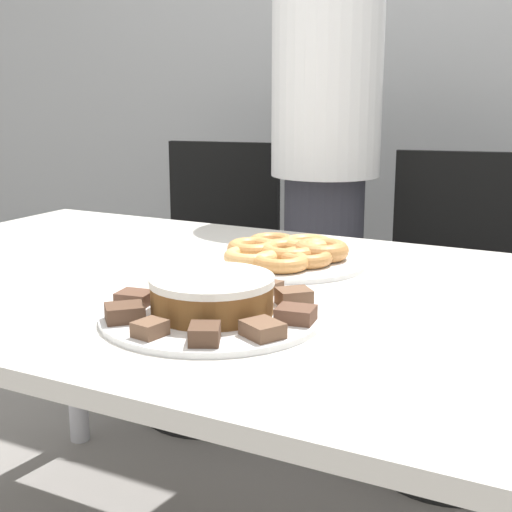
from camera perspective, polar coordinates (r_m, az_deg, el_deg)
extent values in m
cube|color=#A8AAAD|center=(2.81, 15.13, 17.25)|extent=(8.00, 0.05, 2.60)
cube|color=silver|center=(1.35, -1.61, -2.84)|extent=(1.75, 1.01, 0.03)
cylinder|color=silver|center=(2.26, -14.36, -6.17)|extent=(0.06, 0.06, 0.70)
cylinder|color=#383842|center=(2.21, 5.30, -4.32)|extent=(0.24, 0.24, 0.83)
cylinder|color=white|center=(2.11, 5.74, 15.35)|extent=(0.32, 0.32, 0.66)
cylinder|color=black|center=(2.52, -3.90, -12.01)|extent=(0.44, 0.44, 0.01)
cylinder|color=#262626|center=(2.44, -3.98, -7.29)|extent=(0.06, 0.06, 0.43)
cube|color=black|center=(2.36, -4.07, -1.96)|extent=(0.52, 0.52, 0.04)
cube|color=black|center=(2.51, -2.56, 4.31)|extent=(0.39, 0.11, 0.42)
cylinder|color=black|center=(2.25, 14.97, -15.76)|extent=(0.44, 0.44, 0.01)
cylinder|color=#262626|center=(2.16, 15.32, -10.59)|extent=(0.06, 0.06, 0.43)
cube|color=black|center=(2.07, 15.72, -4.64)|extent=(0.52, 0.52, 0.04)
cube|color=black|center=(2.22, 16.06, 2.62)|extent=(0.39, 0.11, 0.42)
cylinder|color=white|center=(1.14, -3.51, -4.77)|extent=(0.36, 0.36, 0.01)
cylinder|color=white|center=(1.49, 2.68, -0.47)|extent=(0.32, 0.32, 0.01)
cylinder|color=brown|center=(1.13, -3.53, -3.38)|extent=(0.19, 0.19, 0.05)
cylinder|color=white|center=(1.13, -3.55, -1.93)|extent=(0.20, 0.20, 0.01)
cube|color=brown|center=(1.03, 0.53, -5.88)|extent=(0.07, 0.07, 0.02)
cube|color=brown|center=(1.09, 3.20, -4.68)|extent=(0.06, 0.06, 0.02)
cube|color=brown|center=(1.17, 3.05, -3.30)|extent=(0.07, 0.07, 0.03)
cube|color=brown|center=(1.24, 0.62, -2.54)|extent=(0.06, 0.06, 0.02)
cube|color=brown|center=(1.27, -3.03, -2.17)|extent=(0.06, 0.06, 0.02)
cube|color=#513828|center=(1.25, -6.83, -2.33)|extent=(0.08, 0.07, 0.03)
cube|color=brown|center=(1.20, -9.66, -3.33)|extent=(0.06, 0.05, 0.02)
cube|color=#513828|center=(1.11, -10.46, -4.48)|extent=(0.08, 0.08, 0.03)
cube|color=brown|center=(1.04, -8.48, -5.76)|extent=(0.04, 0.05, 0.02)
cube|color=#513828|center=(1.01, -4.14, -6.24)|extent=(0.06, 0.06, 0.03)
torus|color=#D18E4C|center=(1.48, 2.69, 0.36)|extent=(0.13, 0.13, 0.03)
torus|color=#C68447|center=(1.45, 3.95, -0.11)|extent=(0.11, 0.11, 0.03)
torus|color=#C68447|center=(1.49, 5.22, 0.47)|extent=(0.12, 0.12, 0.04)
torus|color=tan|center=(1.54, 4.11, 0.87)|extent=(0.12, 0.12, 0.03)
torus|color=#C68447|center=(1.56, 1.29, 1.03)|extent=(0.11, 0.11, 0.03)
torus|color=#D18E4C|center=(1.51, -0.28, 0.60)|extent=(0.11, 0.11, 0.03)
torus|color=#E5AD66|center=(1.45, -0.35, -0.05)|extent=(0.11, 0.11, 0.03)
torus|color=#D18E4C|center=(1.41, 1.99, -0.44)|extent=(0.11, 0.11, 0.03)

